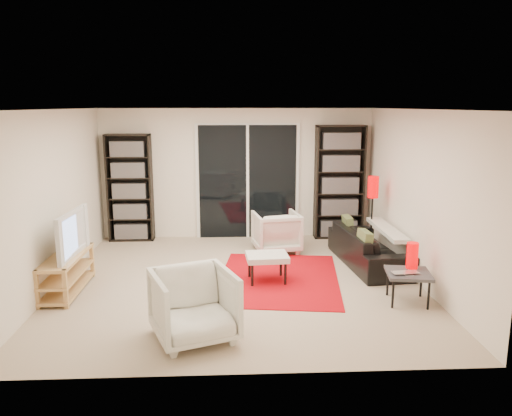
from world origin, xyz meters
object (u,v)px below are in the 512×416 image
object	(u,v)px
armchair_back	(276,232)
armchair_front	(194,306)
bookshelf_right	(339,182)
side_table	(408,275)
ottoman	(267,258)
tv_stand	(67,273)
sofa	(369,247)
floor_lamp	(373,196)
bookshelf_left	(130,188)

from	to	relation	value
armchair_back	armchair_front	xyz separation A→B (m)	(-1.16, -3.22, 0.04)
bookshelf_right	side_table	distance (m)	3.28
bookshelf_right	ottoman	world-z (taller)	bookshelf_right
side_table	tv_stand	bearing A→B (deg)	172.34
sofa	ottoman	xyz separation A→B (m)	(-1.65, -0.70, 0.07)
armchair_front	side_table	xyz separation A→B (m)	(2.62, 0.89, -0.02)
bookshelf_right	armchair_back	size ratio (longest dim) A/B	2.78
sofa	side_table	world-z (taller)	sofa
tv_stand	floor_lamp	bearing A→B (deg)	18.63
ottoman	bookshelf_left	bearing A→B (deg)	134.87
sofa	armchair_front	world-z (taller)	armchair_front
sofa	armchair_front	xyz separation A→B (m)	(-2.54, -2.44, 0.10)
armchair_back	floor_lamp	xyz separation A→B (m)	(1.57, -0.20, 0.65)
bookshelf_right	side_table	xyz separation A→B (m)	(0.21, -3.20, -0.69)
side_table	bookshelf_left	bearing A→B (deg)	141.79
armchair_back	ottoman	xyz separation A→B (m)	(-0.26, -1.48, 0.00)
side_table	bookshelf_right	bearing A→B (deg)	93.78
tv_stand	floor_lamp	xyz separation A→B (m)	(4.54, 1.53, 0.73)
ottoman	side_table	size ratio (longest dim) A/B	1.00
bookshelf_right	armchair_front	world-z (taller)	bookshelf_right
armchair_back	bookshelf_right	bearing A→B (deg)	-154.33
bookshelf_right	tv_stand	size ratio (longest dim) A/B	1.66
armchair_front	floor_lamp	bearing A→B (deg)	26.75
tv_stand	armchair_front	world-z (taller)	armchair_front
armchair_back	floor_lamp	distance (m)	1.71
armchair_front	sofa	bearing A→B (deg)	22.70
ottoman	floor_lamp	xyz separation A→B (m)	(1.84, 1.28, 0.65)
armchair_front	side_table	size ratio (longest dim) A/B	1.37
armchair_back	ottoman	world-z (taller)	armchair_back
tv_stand	ottoman	xyz separation A→B (m)	(2.70, 0.25, 0.08)
armchair_back	side_table	xyz separation A→B (m)	(1.46, -2.32, 0.02)
bookshelf_right	sofa	distance (m)	1.83
sofa	side_table	xyz separation A→B (m)	(0.08, -1.54, 0.08)
ottoman	tv_stand	bearing A→B (deg)	-174.69
armchair_front	side_table	bearing A→B (deg)	-2.25
ottoman	side_table	world-z (taller)	same
tv_stand	armchair_front	xyz separation A→B (m)	(1.80, -1.49, 0.12)
tv_stand	floor_lamp	size ratio (longest dim) A/B	0.97
bookshelf_left	floor_lamp	size ratio (longest dim) A/B	1.49
bookshelf_left	tv_stand	distance (m)	2.72
sofa	bookshelf_left	bearing A→B (deg)	61.87
armchair_back	floor_lamp	bearing A→B (deg)	163.46
bookshelf_right	tv_stand	distance (m)	5.01
side_table	sofa	bearing A→B (deg)	92.82
tv_stand	floor_lamp	world-z (taller)	floor_lamp
bookshelf_left	floor_lamp	distance (m)	4.31
bookshelf_left	bookshelf_right	world-z (taller)	bookshelf_right
tv_stand	side_table	xyz separation A→B (m)	(4.42, -0.59, 0.10)
sofa	armchair_back	distance (m)	1.59
tv_stand	sofa	bearing A→B (deg)	12.31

